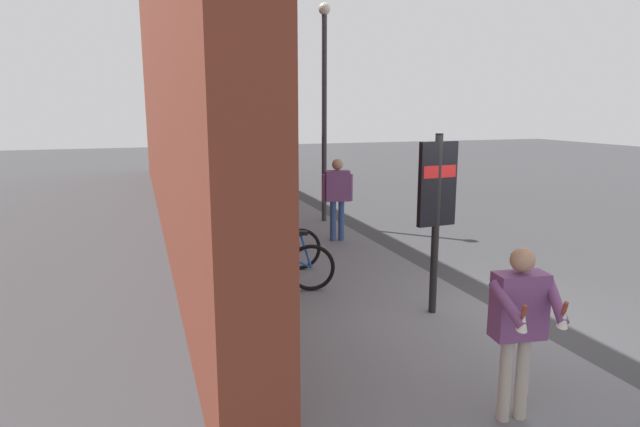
% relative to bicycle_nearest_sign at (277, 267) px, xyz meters
% --- Properties ---
extents(ground, '(60.00, 60.00, 0.00)m').
position_rel_bicycle_nearest_sign_xyz_m(ground, '(3.96, -3.67, -0.51)').
color(ground, '#38383A').
extents(sidewalk_pavement, '(24.00, 3.50, 0.12)m').
position_rel_bicycle_nearest_sign_xyz_m(sidewalk_pavement, '(5.96, -0.92, -0.45)').
color(sidewalk_pavement, slate).
rests_on(sidewalk_pavement, ground).
extents(station_facade, '(22.00, 0.65, 8.55)m').
position_rel_bicycle_nearest_sign_xyz_m(station_facade, '(6.95, 1.13, 3.76)').
color(station_facade, brown).
rests_on(station_facade, ground).
extents(bicycle_nearest_sign, '(0.60, 1.73, 0.97)m').
position_rel_bicycle_nearest_sign_xyz_m(bicycle_nearest_sign, '(0.00, 0.00, 0.00)').
color(bicycle_nearest_sign, black).
rests_on(bicycle_nearest_sign, sidewalk_pavement).
extents(bicycle_far_end, '(0.48, 1.77, 0.97)m').
position_rel_bicycle_nearest_sign_xyz_m(bicycle_far_end, '(1.01, -0.14, 0.00)').
color(bicycle_far_end, black).
rests_on(bicycle_far_end, sidewalk_pavement).
extents(bicycle_beside_lamp, '(0.71, 1.69, 0.97)m').
position_rel_bicycle_nearest_sign_xyz_m(bicycle_beside_lamp, '(2.13, -0.02, 0.00)').
color(bicycle_beside_lamp, black).
rests_on(bicycle_beside_lamp, sidewalk_pavement).
extents(transit_info_sign, '(0.14, 0.56, 2.40)m').
position_rel_bicycle_nearest_sign_xyz_m(transit_info_sign, '(-1.48, -1.79, 1.21)').
color(transit_info_sign, black).
rests_on(transit_info_sign, sidewalk_pavement).
extents(pedestrian_crossing_street, '(0.33, 0.64, 1.70)m').
position_rel_bicycle_nearest_sign_xyz_m(pedestrian_crossing_street, '(2.70, -1.97, 0.65)').
color(pedestrian_crossing_street, '#334C8C').
rests_on(pedestrian_crossing_street, sidewalk_pavement).
extents(pedestrian_near_bus, '(0.50, 0.45, 1.57)m').
position_rel_bicycle_nearest_sign_xyz_m(pedestrian_near_bus, '(6.92, -1.40, 0.57)').
color(pedestrian_near_bus, maroon).
rests_on(pedestrian_near_bus, sidewalk_pavement).
extents(tourist_with_hotdogs, '(0.58, 0.60, 1.57)m').
position_rel_bicycle_nearest_sign_xyz_m(tourist_with_hotdogs, '(-3.97, -1.14, 0.58)').
color(tourist_with_hotdogs, '#B2A599').
rests_on(tourist_with_hotdogs, sidewalk_pavement).
extents(street_lamp, '(0.28, 0.28, 5.07)m').
position_rel_bicycle_nearest_sign_xyz_m(street_lamp, '(4.67, -2.37, 2.63)').
color(street_lamp, '#333338').
rests_on(street_lamp, sidewalk_pavement).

